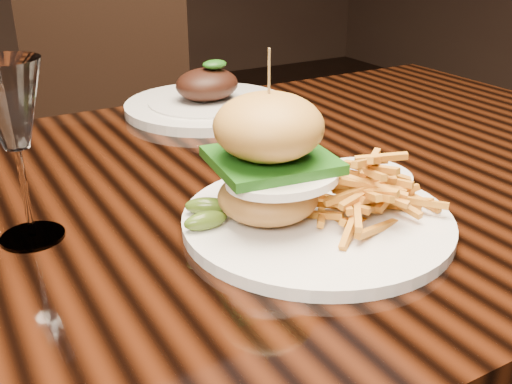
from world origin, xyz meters
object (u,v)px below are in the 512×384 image
dining_table (213,236)px  wine_glass (11,111)px  far_dish (208,101)px  chair_far (115,136)px  burger_plate (313,184)px

dining_table → wine_glass: size_ratio=7.65×
dining_table → wine_glass: bearing=-174.0°
dining_table → far_dish: far_dish is taller
wine_glass → chair_far: bearing=67.8°
dining_table → wine_glass: wine_glass is taller
far_dish → burger_plate: bearing=-101.6°
wine_glass → far_dish: wine_glass is taller
burger_plate → wine_glass: 0.34m
wine_glass → burger_plate: bearing=-24.9°
burger_plate → far_dish: bearing=97.7°
dining_table → far_dish: bearing=64.9°
dining_table → chair_far: size_ratio=1.68×
wine_glass → chair_far: (0.37, 0.91, -0.37)m
wine_glass → chair_far: 1.05m
burger_plate → wine_glass: (-0.30, 0.14, 0.10)m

